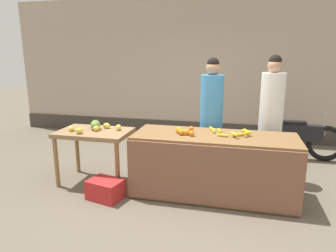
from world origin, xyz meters
The scene contains 12 objects.
ground_plane centered at (0.00, 0.00, 0.00)m, with size 24.00×24.00×0.00m, color #665B4C.
market_wall_back centered at (0.00, 2.92, 1.51)m, with size 9.18×0.23×3.08m.
fruit_stall_counter centered at (0.44, -0.01, 0.42)m, with size 2.14×0.81×0.84m.
side_table_wooden centered at (-1.29, 0.00, 0.68)m, with size 1.04×0.68×0.79m.
banana_bunch_pile centered at (0.64, 0.10, 0.87)m, with size 0.58×0.47×0.07m.
orange_pile centered at (0.04, -0.03, 0.88)m, with size 0.29×0.33×0.08m.
mango_papaya_pile centered at (-1.30, 0.05, 0.85)m, with size 0.74×0.52×0.14m.
vendor_woman_blue_shirt centered at (0.33, 0.64, 0.92)m, with size 0.34×0.34×1.83m.
vendor_woman_white_shirt centered at (1.20, 0.72, 0.94)m, with size 0.34×0.34×1.87m.
parked_motorcycle centered at (1.79, 1.79, 0.40)m, with size 1.60×0.18×0.88m.
produce_crate centered at (-0.93, -0.48, 0.13)m, with size 0.44×0.32×0.26m, color red.
produce_sack centered at (-0.52, 0.62, 0.24)m, with size 0.36×0.30×0.49m, color tan.
Camera 1 is at (0.75, -3.88, 1.89)m, focal length 32.38 mm.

